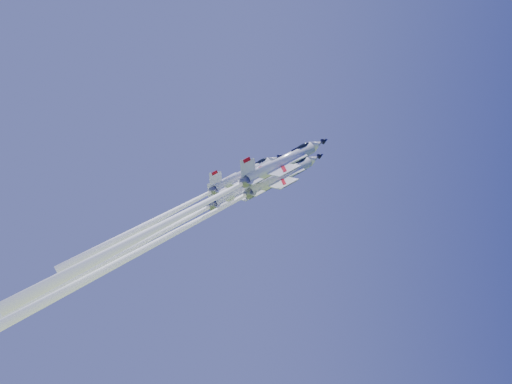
{
  "coord_description": "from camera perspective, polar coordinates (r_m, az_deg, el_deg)",
  "views": [
    {
      "loc": [
        -7.18,
        -94.43,
        86.28
      ],
      "look_at": [
        0.0,
        0.0,
        101.01
      ],
      "focal_mm": 40.0,
      "sensor_mm": 36.0,
      "label": 1
    }
  ],
  "objects": [
    {
      "name": "jet_lead",
      "position": [
        90.42,
        -9.28,
        -4.66
      ],
      "size": [
        46.33,
        23.24,
        44.2
      ],
      "rotation": [
        0.53,
        0.26,
        -1.16
      ],
      "color": "white"
    },
    {
      "name": "jet_left",
      "position": [
        96.0,
        -13.57,
        -6.09
      ],
      "size": [
        52.25,
        26.21,
        49.63
      ],
      "rotation": [
        0.53,
        0.26,
        -1.16
      ],
      "color": "white"
    },
    {
      "name": "jet_right",
      "position": [
        83.14,
        -6.5,
        -1.8
      ],
      "size": [
        38.01,
        18.98,
        34.62
      ],
      "rotation": [
        0.53,
        0.26,
        -1.16
      ],
      "color": "white"
    },
    {
      "name": "jet_slot",
      "position": [
        89.44,
        -7.14,
        -1.33
      ],
      "size": [
        28.9,
        14.38,
        25.7
      ],
      "rotation": [
        0.53,
        0.26,
        -1.16
      ],
      "color": "white"
    }
  ]
}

